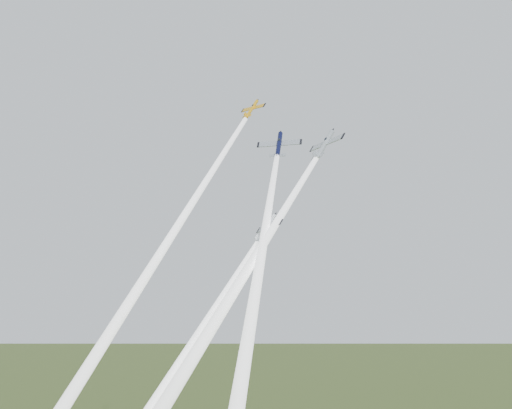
# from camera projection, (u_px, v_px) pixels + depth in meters

# --- Properties ---
(plane_yellow) EXTENTS (7.58, 5.95, 6.10)m
(plane_yellow) POSITION_uv_depth(u_px,v_px,m) (252.00, 109.00, 134.86)
(plane_yellow) COLOR #F2A915
(smoke_trail_yellow) EXTENTS (11.05, 45.67, 61.05)m
(smoke_trail_yellow) POSITION_uv_depth(u_px,v_px,m) (157.00, 258.00, 113.17)
(smoke_trail_yellow) COLOR white
(plane_navy) EXTENTS (10.38, 8.77, 7.87)m
(plane_navy) POSITION_uv_depth(u_px,v_px,m) (279.00, 145.00, 121.40)
(plane_navy) COLOR #0C0F35
(smoke_trail_navy) EXTENTS (14.19, 33.34, 45.69)m
(smoke_trail_navy) POSITION_uv_depth(u_px,v_px,m) (258.00, 272.00, 100.24)
(smoke_trail_navy) COLOR white
(plane_silver_right) EXTENTS (9.89, 9.20, 8.51)m
(plane_silver_right) POSITION_uv_depth(u_px,v_px,m) (325.00, 144.00, 114.90)
(plane_silver_right) COLOR #B6BFC5
(smoke_trail_silver_right) EXTENTS (15.11, 33.91, 46.80)m
(smoke_trail_silver_right) POSITION_uv_depth(u_px,v_px,m) (238.00, 285.00, 100.52)
(smoke_trail_silver_right) COLOR white
(plane_silver_low) EXTENTS (8.29, 8.08, 7.33)m
(plane_silver_low) POSITION_uv_depth(u_px,v_px,m) (267.00, 228.00, 108.50)
(plane_silver_low) COLOR silver
(smoke_trail_silver_low) EXTENTS (16.09, 31.21, 43.84)m
(smoke_trail_silver_low) POSITION_uv_depth(u_px,v_px,m) (169.00, 380.00, 95.83)
(smoke_trail_silver_low) COLOR white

